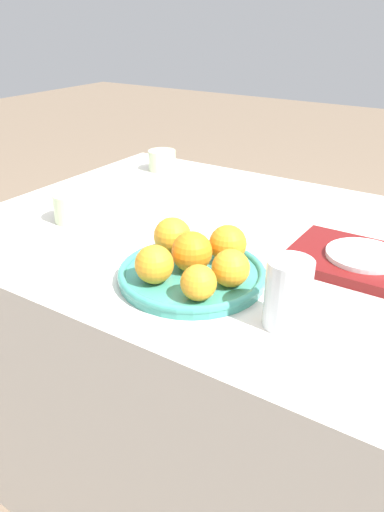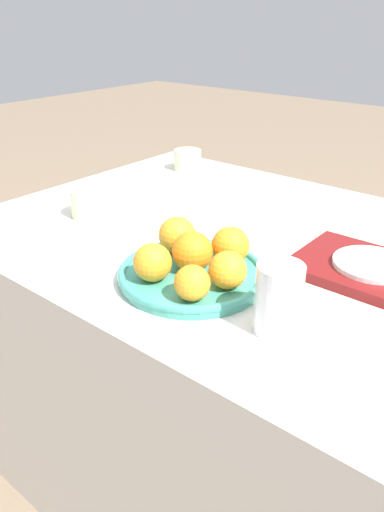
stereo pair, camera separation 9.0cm
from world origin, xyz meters
name	(u,v)px [view 2 (the right image)]	position (x,y,z in m)	size (l,w,h in m)	color
ground_plane	(259,483)	(0.00, 0.00, 0.00)	(12.00, 12.00, 0.00)	#7A6651
table	(268,380)	(0.00, 0.00, 0.36)	(1.39, 0.88, 0.72)	silver
fruit_platter	(192,274)	(-0.05, -0.23, 0.73)	(0.27, 0.27, 0.02)	teal
orange_0	(192,252)	(-0.06, -0.22, 0.78)	(0.08, 0.08, 0.08)	orange
orange_1	(177,235)	(-0.13, -0.18, 0.77)	(0.07, 0.07, 0.07)	orange
orange_2	(153,262)	(-0.09, -0.29, 0.77)	(0.07, 0.07, 0.07)	orange
orange_3	(228,270)	(0.03, -0.23, 0.77)	(0.07, 0.07, 0.07)	orange
orange_4	(231,245)	(-0.02, -0.15, 0.77)	(0.07, 0.07, 0.07)	orange
orange_5	(192,283)	(0.01, -0.30, 0.77)	(0.06, 0.06, 0.06)	orange
water_glass	(278,299)	(0.15, -0.27, 0.78)	(0.07, 0.07, 0.11)	silver
serving_tray	(371,271)	(0.20, 0.00, 0.73)	(0.28, 0.20, 0.02)	maroon
side_plate	(373,263)	(0.20, 0.00, 0.75)	(0.14, 0.14, 0.01)	white
cup_0	(187,160)	(-0.51, 0.31, 0.75)	(0.08, 0.08, 0.06)	beige
cup_1	(89,203)	(-0.45, -0.14, 0.75)	(0.09, 0.09, 0.07)	beige
napkin	(141,176)	(-0.57, 0.16, 0.73)	(0.11, 0.15, 0.01)	silver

